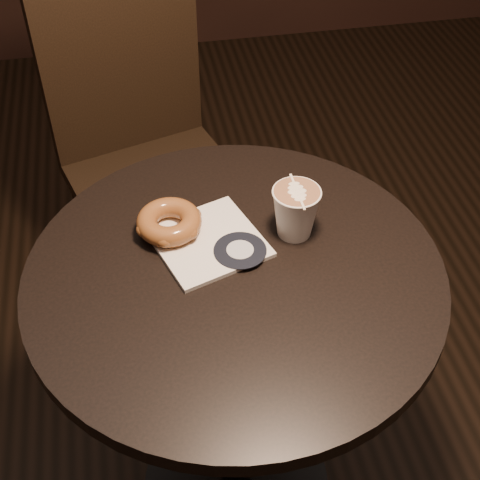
# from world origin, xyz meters

# --- Properties ---
(cafe_table) EXTENTS (0.70, 0.70, 0.75)m
(cafe_table) POSITION_xyz_m (0.00, 0.00, 0.55)
(cafe_table) COLOR black
(cafe_table) RESTS_ON ground
(chair) EXTENTS (0.51, 0.51, 1.03)m
(chair) POSITION_xyz_m (-0.12, 0.70, 0.57)
(chair) COLOR black
(chair) RESTS_ON ground
(pastry_bag) EXTENTS (0.22, 0.22, 0.01)m
(pastry_bag) POSITION_xyz_m (-0.03, 0.07, 0.75)
(pastry_bag) COLOR white
(pastry_bag) RESTS_ON cafe_table
(doughnut) EXTENTS (0.11, 0.11, 0.04)m
(doughnut) POSITION_xyz_m (-0.09, 0.11, 0.78)
(doughnut) COLOR brown
(doughnut) RESTS_ON pastry_bag
(latte_cup) EXTENTS (0.08, 0.08, 0.09)m
(latte_cup) POSITION_xyz_m (0.12, 0.07, 0.80)
(latte_cup) COLOR white
(latte_cup) RESTS_ON cafe_table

